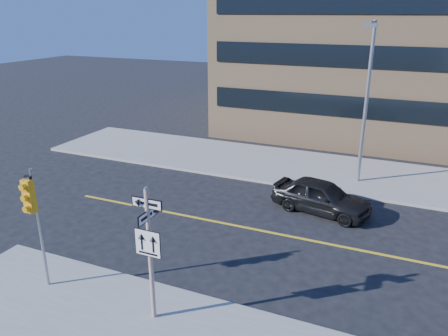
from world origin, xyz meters
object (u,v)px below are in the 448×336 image
at_px(sign_pole, 149,248).
at_px(traffic_signal, 32,205).
at_px(parked_car_a, 321,196).
at_px(streetlight_a, 367,94).

xyz_separation_m(sign_pole, traffic_signal, (-4.00, -0.15, 0.59)).
bearing_deg(sign_pole, parked_car_a, 72.55).
bearing_deg(sign_pole, traffic_signal, -177.89).
xyz_separation_m(parked_car_a, streetlight_a, (1.08, 3.99, 4.01)).
relative_size(parked_car_a, streetlight_a, 0.55).
distance_m(traffic_signal, parked_car_a, 11.92).
bearing_deg(parked_car_a, sign_pole, 174.41).
relative_size(traffic_signal, parked_car_a, 0.91).
distance_m(sign_pole, traffic_signal, 4.05).
xyz_separation_m(sign_pole, parked_car_a, (2.92, 9.29, -1.69)).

